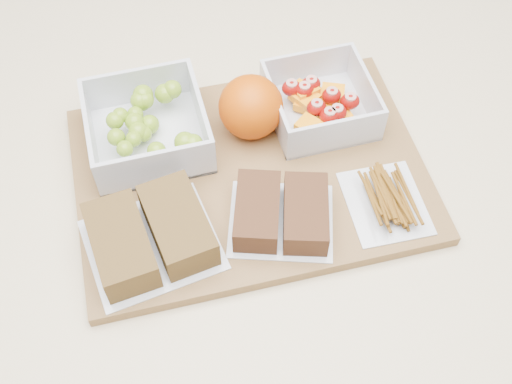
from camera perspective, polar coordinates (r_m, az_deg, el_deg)
counter at (r=1.18m, az=-0.65°, el=-12.62°), size 1.20×0.90×0.90m
cutting_board at (r=0.79m, az=-0.53°, el=1.59°), size 0.43×0.31×0.02m
grape_container at (r=0.80m, az=-9.50°, el=5.75°), size 0.14×0.14×0.06m
fruit_container at (r=0.83m, az=5.70°, el=7.85°), size 0.13×0.13×0.05m
orange at (r=0.79m, az=-0.46°, el=7.56°), size 0.08×0.08×0.08m
sandwich_bag_left at (r=0.71m, az=-9.41°, el=-3.83°), size 0.16×0.14×0.04m
sandwich_bag_center at (r=0.72m, az=2.28°, el=-1.87°), size 0.15×0.14×0.04m
pretzel_bag at (r=0.76m, az=11.53°, el=-0.53°), size 0.09×0.11×0.02m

